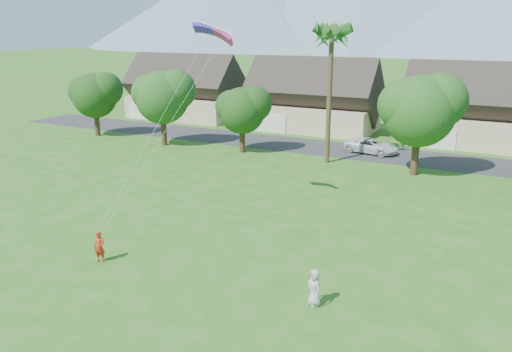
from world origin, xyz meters
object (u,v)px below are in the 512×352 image
Objects in this scene: kite_flyer at (100,247)px; parked_car at (371,146)px; watcher at (314,287)px; parafoil_kite at (214,31)px.

kite_flyer reaches higher than parked_car.
parked_car is at bearing 62.53° from kite_flyer.
parafoil_kite is (-9.94, 8.06, 11.00)m from watcher.
kite_flyer is 0.32× the size of parked_car.
kite_flyer is 11.81m from watcher.
parafoil_kite is at bearing 63.43° from kite_flyer.
parked_car is at bearing 139.34° from watcher.
watcher reaches higher than parked_car.
watcher is (11.76, 1.09, 0.02)m from kite_flyer.
parafoil_kite reaches higher than watcher.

